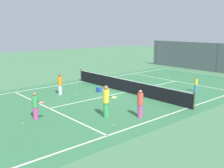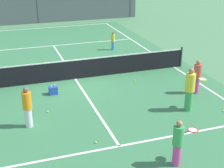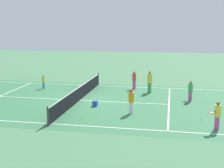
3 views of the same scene
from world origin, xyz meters
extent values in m
plane|color=#4C8456|center=(0.00, 0.00, 0.00)|extent=(80.00, 80.00, 0.00)
cube|color=#387A4C|center=(0.00, 0.00, 0.00)|extent=(13.00, 25.00, 0.00)
cube|color=white|center=(-5.50, 0.00, 0.01)|extent=(0.10, 24.00, 0.01)
cube|color=white|center=(5.50, 0.00, 0.01)|extent=(0.10, 24.00, 0.01)
cube|color=white|center=(0.00, -6.40, 0.01)|extent=(11.00, 0.10, 0.01)
cube|color=white|center=(0.00, 0.00, 0.01)|extent=(0.10, 12.80, 0.01)
cylinder|color=#333833|center=(-5.90, 0.00, 0.55)|extent=(0.10, 0.10, 1.10)
cylinder|color=#333833|center=(5.90, 0.00, 0.55)|extent=(0.10, 0.10, 1.10)
cube|color=black|center=(0.00, 0.00, 0.47)|extent=(11.80, 0.03, 0.95)
cube|color=white|center=(0.00, 0.00, 0.97)|extent=(11.80, 0.04, 0.05)
cylinder|color=#388CD8|center=(3.44, 4.23, 0.27)|extent=(0.19, 0.19, 0.53)
cylinder|color=yellow|center=(3.44, 4.23, 0.76)|extent=(0.24, 0.24, 0.46)
sphere|color=brown|center=(3.44, 4.23, 1.07)|extent=(0.14, 0.14, 0.14)
cylinder|color=silver|center=(-2.64, -4.11, 0.36)|extent=(0.26, 0.26, 0.72)
cylinder|color=orange|center=(-2.64, -4.11, 1.03)|extent=(0.33, 0.33, 0.63)
sphere|color=brown|center=(-2.64, -4.11, 1.45)|extent=(0.19, 0.19, 0.19)
cylinder|color=#D14799|center=(-4.73, -8.91, 0.35)|extent=(0.26, 0.26, 0.70)
cylinder|color=yellow|center=(-4.73, -8.91, 1.00)|extent=(0.32, 0.32, 0.61)
sphere|color=brown|center=(-4.73, -8.91, 1.40)|extent=(0.19, 0.19, 0.19)
cylinder|color=black|center=(-4.96, -8.71, 1.03)|extent=(0.17, 0.15, 0.03)
torus|color=red|center=(-5.16, -8.55, 1.03)|extent=(0.46, 0.46, 0.03)
cylinder|color=silver|center=(-5.16, -8.55, 1.03)|extent=(0.39, 0.39, 0.00)
cylinder|color=#3FA559|center=(3.50, -4.81, 0.41)|extent=(0.30, 0.30, 0.83)
cylinder|color=yellow|center=(3.50, -4.81, 1.19)|extent=(0.38, 0.38, 0.73)
sphere|color=#A37556|center=(3.50, -4.81, 1.67)|extent=(0.22, 0.22, 0.22)
cylinder|color=black|center=(3.84, -4.77, 1.23)|extent=(0.20, 0.05, 0.03)
torus|color=yellow|center=(4.08, -4.74, 1.23)|extent=(0.36, 0.36, 0.03)
cylinder|color=silver|center=(4.08, -4.74, 1.23)|extent=(0.30, 0.30, 0.00)
cylinder|color=#D14799|center=(4.72, -3.42, 0.36)|extent=(0.26, 0.26, 0.72)
cylinder|color=#E54C3F|center=(4.72, -3.42, 1.03)|extent=(0.33, 0.33, 0.63)
sphere|color=#A37556|center=(4.72, -3.42, 1.44)|extent=(0.19, 0.19, 0.19)
cylinder|color=#D14799|center=(1.27, -7.87, 0.35)|extent=(0.25, 0.25, 0.69)
cylinder|color=#3FA559|center=(1.27, -7.87, 0.99)|extent=(0.32, 0.32, 0.60)
sphere|color=#A37556|center=(1.27, -7.87, 1.39)|extent=(0.19, 0.19, 0.19)
cylinder|color=black|center=(1.57, -7.81, 1.02)|extent=(0.20, 0.07, 0.03)
torus|color=red|center=(1.82, -7.76, 1.02)|extent=(0.39, 0.39, 0.03)
cylinder|color=silver|center=(1.82, -7.76, 1.02)|extent=(0.32, 0.32, 0.00)
cube|color=blue|center=(-1.33, -1.49, 0.18)|extent=(0.37, 0.29, 0.36)
sphere|color=#CCE533|center=(-1.40, -1.49, 0.39)|extent=(0.07, 0.07, 0.07)
sphere|color=#CCE533|center=(-1.25, -1.44, 0.39)|extent=(0.07, 0.07, 0.07)
sphere|color=#CCE533|center=(-3.23, -8.27, 0.03)|extent=(0.07, 0.07, 0.07)
sphere|color=#CCE533|center=(-1.06, -1.29, 0.03)|extent=(0.07, 0.07, 0.07)
sphere|color=#CCE533|center=(3.24, 5.83, 0.03)|extent=(0.07, 0.07, 0.07)
sphere|color=#CCE533|center=(4.85, 8.98, 0.03)|extent=(0.07, 0.07, 0.07)
sphere|color=#CCE533|center=(-0.67, -5.97, 0.03)|extent=(0.07, 0.07, 0.07)
sphere|color=#CCE533|center=(-4.40, -1.53, 0.03)|extent=(0.07, 0.07, 0.07)
sphere|color=#CCE533|center=(2.70, -1.21, 0.03)|extent=(0.07, 0.07, 0.07)
sphere|color=#CCE533|center=(4.76, -5.39, 0.03)|extent=(0.07, 0.07, 0.07)
sphere|color=#CCE533|center=(-1.85, -3.23, 0.03)|extent=(0.07, 0.07, 0.07)
sphere|color=#CCE533|center=(1.49, -8.69, 0.03)|extent=(0.07, 0.07, 0.07)
camera|label=1|loc=(14.07, -13.57, 4.78)|focal=42.12mm
camera|label=2|loc=(-3.21, -15.09, 5.99)|focal=53.26mm
camera|label=3|loc=(-21.07, -6.43, 5.47)|focal=49.81mm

